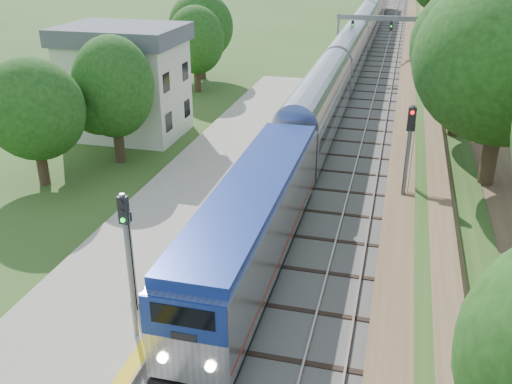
% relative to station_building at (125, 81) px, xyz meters
% --- Properties ---
extents(trackbed, '(9.50, 170.00, 0.28)m').
position_rel_station_building_xyz_m(trackbed, '(16.00, 30.00, -4.02)').
color(trackbed, '#4C4944').
rests_on(trackbed, ground).
extents(platform, '(6.40, 68.00, 0.38)m').
position_rel_station_building_xyz_m(platform, '(8.80, -14.00, -3.90)').
color(platform, gray).
rests_on(platform, ground).
extents(yellow_stripe, '(0.55, 68.00, 0.01)m').
position_rel_station_building_xyz_m(yellow_stripe, '(11.65, -14.00, -3.70)').
color(yellow_stripe, gold).
rests_on(yellow_stripe, platform).
extents(embankment, '(10.64, 170.00, 11.70)m').
position_rel_station_building_xyz_m(embankment, '(24.35, 30.00, -2.14)').
color(embankment, brown).
rests_on(embankment, ground).
extents(station_building, '(8.60, 6.60, 8.00)m').
position_rel_station_building_xyz_m(station_building, '(0.00, 0.00, 0.00)').
color(station_building, silver).
rests_on(station_building, ground).
extents(signal_gantry, '(8.40, 0.38, 6.20)m').
position_rel_station_building_xyz_m(signal_gantry, '(16.47, 24.99, 0.73)').
color(signal_gantry, slate).
rests_on(signal_gantry, ground).
extents(trees_behind_platform, '(7.82, 53.32, 7.21)m').
position_rel_station_building_xyz_m(trees_behind_platform, '(2.83, -9.33, 0.44)').
color(trees_behind_platform, '#332316').
rests_on(trees_behind_platform, ground).
extents(train, '(2.80, 112.52, 4.12)m').
position_rel_station_building_xyz_m(train, '(14.00, 30.55, -1.96)').
color(train, black).
rests_on(train, trackbed).
extents(lamppost_far, '(0.41, 0.41, 4.18)m').
position_rel_station_building_xyz_m(lamppost_far, '(10.35, -20.77, -1.84)').
color(lamppost_far, black).
rests_on(lamppost_far, platform).
extents(signal_platform, '(0.33, 0.27, 5.70)m').
position_rel_station_building_xyz_m(signal_platform, '(11.10, -22.33, -0.21)').
color(signal_platform, slate).
rests_on(signal_platform, platform).
extents(signal_farside, '(0.37, 0.29, 6.72)m').
position_rel_station_building_xyz_m(signal_farside, '(20.20, -11.80, 0.14)').
color(signal_farside, slate).
rests_on(signal_farside, ground).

